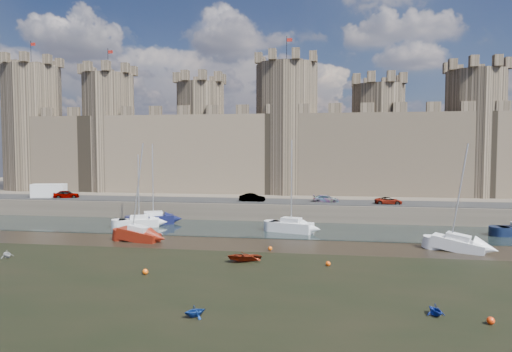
# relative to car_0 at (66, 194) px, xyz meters

# --- Properties ---
(ground) EXTENTS (160.00, 160.00, 0.00)m
(ground) POSITION_rel_car_0_xyz_m (32.09, -33.15, -3.17)
(ground) COLOR black
(ground) RESTS_ON ground
(seaweed_patch) EXTENTS (70.00, 34.00, 0.01)m
(seaweed_patch) POSITION_rel_car_0_xyz_m (32.09, -39.15, -3.16)
(seaweed_patch) COLOR black
(seaweed_patch) RESTS_ON ground
(water_channel) EXTENTS (160.00, 12.00, 0.08)m
(water_channel) POSITION_rel_car_0_xyz_m (32.09, -9.15, -3.13)
(water_channel) COLOR black
(water_channel) RESTS_ON ground
(quay) EXTENTS (160.00, 60.00, 2.50)m
(quay) POSITION_rel_car_0_xyz_m (32.09, 26.85, -1.92)
(quay) COLOR #4C443A
(quay) RESTS_ON ground
(road) EXTENTS (160.00, 7.00, 0.10)m
(road) POSITION_rel_car_0_xyz_m (32.09, 0.85, -0.62)
(road) COLOR black
(road) RESTS_ON quay
(castle) EXTENTS (108.50, 11.00, 29.00)m
(castle) POSITION_rel_car_0_xyz_m (31.45, 14.85, 8.51)
(castle) COLOR #42382B
(castle) RESTS_ON quay
(car_0) EXTENTS (4.21, 2.81, 1.33)m
(car_0) POSITION_rel_car_0_xyz_m (0.00, 0.00, 0.00)
(car_0) COLOR gray
(car_0) RESTS_ON quay
(car_1) EXTENTS (3.91, 1.53, 1.27)m
(car_1) POSITION_rel_car_0_xyz_m (30.31, -0.04, -0.03)
(car_1) COLOR gray
(car_1) RESTS_ON quay
(car_2) EXTENTS (3.87, 1.69, 1.11)m
(car_2) POSITION_rel_car_0_xyz_m (41.30, 0.92, -0.11)
(car_2) COLOR gray
(car_2) RESTS_ON quay
(car_3) EXTENTS (3.89, 1.89, 1.07)m
(car_3) POSITION_rel_car_0_xyz_m (50.17, -0.30, -0.13)
(car_3) COLOR gray
(car_3) RESTS_ON quay
(van) EXTENTS (5.51, 3.15, 2.26)m
(van) POSITION_rel_car_0_xyz_m (-3.29, 0.35, 0.47)
(van) COLOR silver
(van) RESTS_ON quay
(sailboat_0) EXTENTS (5.54, 3.68, 9.65)m
(sailboat_0) POSITION_rel_car_0_xyz_m (16.67, -10.14, -2.40)
(sailboat_0) COLOR silver
(sailboat_0) RESTS_ON ground
(sailboat_1) EXTENTS (5.93, 4.23, 11.09)m
(sailboat_1) POSITION_rel_car_0_xyz_m (17.73, -7.76, -2.31)
(sailboat_1) COLOR black
(sailboat_1) RESTS_ON ground
(sailboat_2) EXTENTS (5.70, 3.56, 11.50)m
(sailboat_2) POSITION_rel_car_0_xyz_m (37.08, -10.90, -2.28)
(sailboat_2) COLOR silver
(sailboat_2) RESTS_ON ground
(sailboat_4) EXTENTS (5.02, 2.66, 11.16)m
(sailboat_4) POSITION_rel_car_0_xyz_m (20.36, -18.83, -2.36)
(sailboat_4) COLOR #67170B
(sailboat_4) RESTS_ON ground
(sailboat_5) EXTENTS (5.50, 3.95, 11.07)m
(sailboat_5) POSITION_rel_car_0_xyz_m (54.83, -18.44, -2.38)
(sailboat_5) COLOR white
(sailboat_5) RESTS_ON ground
(dinghy_1) EXTENTS (1.87, 1.85, 0.75)m
(dinghy_1) POSITION_rel_car_0_xyz_m (33.41, -40.45, -2.79)
(dinghy_1) COLOR navy
(dinghy_1) RESTS_ON ground
(dinghy_3) EXTENTS (1.77, 1.70, 0.72)m
(dinghy_3) POSITION_rel_car_0_xyz_m (11.01, -28.21, -2.81)
(dinghy_3) COLOR silver
(dinghy_3) RESTS_ON ground
(dinghy_4) EXTENTS (4.18, 3.99, 0.70)m
(dinghy_4) POSITION_rel_car_0_xyz_m (33.83, -26.06, -2.81)
(dinghy_4) COLOR maroon
(dinghy_4) RESTS_ON ground
(dinghy_5) EXTENTS (1.60, 1.71, 0.72)m
(dinghy_5) POSITION_rel_car_0_xyz_m (48.30, -37.78, -2.80)
(dinghy_5) COLOR navy
(dinghy_5) RESTS_ON ground
(buoy_1) EXTENTS (0.43, 0.43, 0.43)m
(buoy_1) POSITION_rel_car_0_xyz_m (35.71, -21.15, -2.95)
(buoy_1) COLOR #FF5B0B
(buoy_1) RESTS_ON ground
(buoy_2) EXTENTS (0.47, 0.47, 0.47)m
(buoy_2) POSITION_rel_car_0_xyz_m (51.24, -38.78, -2.93)
(buoy_2) COLOR red
(buoy_2) RESTS_ON ground
(buoy_3) EXTENTS (0.45, 0.45, 0.45)m
(buoy_3) POSITION_rel_car_0_xyz_m (41.62, -26.56, -2.94)
(buoy_3) COLOR #F34F0A
(buoy_3) RESTS_ON ground
(buoy_4) EXTENTS (0.49, 0.49, 0.49)m
(buoy_4) POSITION_rel_car_0_xyz_m (26.53, -31.74, -2.92)
(buoy_4) COLOR #F8580B
(buoy_4) RESTS_ON ground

